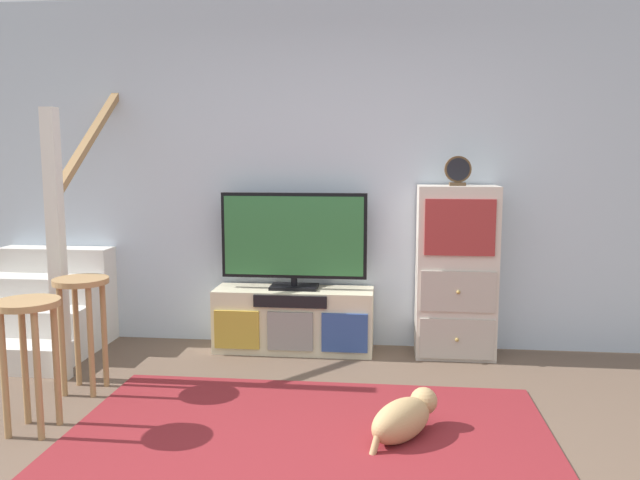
% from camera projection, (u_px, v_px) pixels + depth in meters
% --- Properties ---
extents(back_wall, '(6.40, 0.12, 2.70)m').
position_uv_depth(back_wall, '(336.00, 174.00, 4.90)').
color(back_wall, silver).
rests_on(back_wall, ground_plane).
extents(area_rug, '(2.60, 1.80, 0.01)m').
position_uv_depth(area_rug, '(306.00, 444.00, 3.25)').
color(area_rug, maroon).
rests_on(area_rug, ground_plane).
extents(media_console, '(1.21, 0.38, 0.48)m').
position_uv_depth(media_console, '(294.00, 320.00, 4.82)').
color(media_console, beige).
rests_on(media_console, ground_plane).
extents(television, '(1.11, 0.22, 0.73)m').
position_uv_depth(television, '(294.00, 238.00, 4.76)').
color(television, black).
rests_on(television, media_console).
extents(side_cabinet, '(0.58, 0.38, 1.28)m').
position_uv_depth(side_cabinet, '(456.00, 272.00, 4.65)').
color(side_cabinet, beige).
rests_on(side_cabinet, ground_plane).
extents(desk_clock, '(0.19, 0.08, 0.22)m').
position_uv_depth(desk_clock, '(458.00, 171.00, 4.53)').
color(desk_clock, '#4C3823').
rests_on(desk_clock, side_cabinet).
extents(staircase, '(1.00, 1.36, 2.20)m').
position_uv_depth(staircase, '(55.00, 297.00, 5.02)').
color(staircase, silver).
rests_on(staircase, ground_plane).
extents(bar_stool_near, '(0.34, 0.34, 0.73)m').
position_uv_depth(bar_stool_near, '(29.00, 335.00, 3.35)').
color(bar_stool_near, '#A37A4C').
rests_on(bar_stool_near, ground_plane).
extents(bar_stool_far, '(0.34, 0.34, 0.73)m').
position_uv_depth(bar_stool_far, '(82.00, 308.00, 3.94)').
color(bar_stool_far, '#A37A4C').
rests_on(bar_stool_far, ground_plane).
extents(dog, '(0.42, 0.48, 0.23)m').
position_uv_depth(dog, '(404.00, 418.00, 3.32)').
color(dog, tan).
rests_on(dog, ground_plane).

